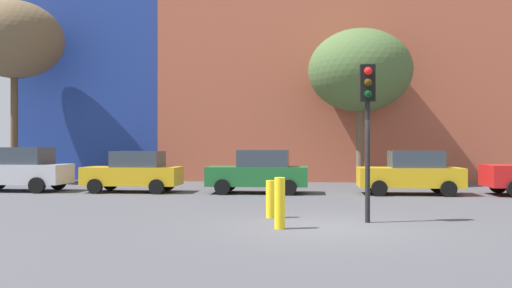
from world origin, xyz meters
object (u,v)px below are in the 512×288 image
at_px(traffic_light_island, 368,106).
at_px(bare_tree_1, 14,40).
at_px(parked_car_0, 18,169).
at_px(bollard_yellow_0, 280,203).
at_px(parked_car_2, 259,172).
at_px(parked_car_3, 411,173).
at_px(parked_car_1, 134,172).
at_px(bare_tree_0, 360,71).
at_px(bollard_yellow_1, 271,199).

relative_size(traffic_light_island, bare_tree_1, 0.42).
height_order(parked_car_0, bollard_yellow_0, parked_car_0).
distance_m(parked_car_2, parked_car_3, 5.84).
height_order(parked_car_1, parked_car_2, parked_car_2).
bearing_deg(bollard_yellow_0, traffic_light_island, 29.76).
distance_m(parked_car_1, bare_tree_0, 11.62).
relative_size(parked_car_0, bare_tree_1, 0.46).
relative_size(traffic_light_island, bollard_yellow_1, 3.96).
xyz_separation_m(parked_car_0, bollard_yellow_0, (11.19, -9.03, -0.32)).
bearing_deg(bare_tree_1, parked_car_3, -13.57).
height_order(parked_car_2, bare_tree_1, bare_tree_1).
relative_size(parked_car_1, parked_car_3, 0.98).
relative_size(parked_car_1, bare_tree_1, 0.42).
height_order(parked_car_2, bollard_yellow_0, parked_car_2).
height_order(traffic_light_island, bare_tree_1, bare_tree_1).
height_order(parked_car_3, bollard_yellow_1, parked_car_3).
xyz_separation_m(parked_car_0, parked_car_3, (15.76, 0.00, -0.06)).
relative_size(parked_car_3, traffic_light_island, 1.01).
bearing_deg(parked_car_2, bollard_yellow_1, 97.46).
bearing_deg(bollard_yellow_1, parked_car_2, 97.46).
height_order(parked_car_2, bare_tree_0, bare_tree_0).
bearing_deg(parked_car_0, parked_car_1, -180.00).
relative_size(parked_car_2, traffic_light_island, 1.02).
relative_size(bare_tree_1, bollard_yellow_0, 7.81).
bearing_deg(bollard_yellow_0, bare_tree_1, 135.83).
bearing_deg(bare_tree_0, traffic_light_island, -94.59).
distance_m(parked_car_2, bollard_yellow_1, 7.26).
distance_m(bare_tree_1, bollard_yellow_0, 20.43).
bearing_deg(bollard_yellow_1, traffic_light_island, -15.12).
xyz_separation_m(parked_car_1, bollard_yellow_0, (6.32, -9.03, -0.24)).
bearing_deg(bollard_yellow_1, bollard_yellow_0, -79.74).
bearing_deg(parked_car_0, bare_tree_0, -160.78).
bearing_deg(parked_car_1, parked_car_2, -180.00).
bearing_deg(bare_tree_1, bare_tree_0, 1.80).
height_order(parked_car_0, parked_car_2, parked_car_0).
bearing_deg(traffic_light_island, parked_car_3, 162.35).
height_order(bollard_yellow_0, bollard_yellow_1, bollard_yellow_0).
distance_m(bare_tree_1, bollard_yellow_1, 19.05).
distance_m(parked_car_0, bare_tree_0, 15.81).
bearing_deg(bollard_yellow_0, bare_tree_0, 77.50).
height_order(parked_car_1, parked_car_3, parked_car_3).
relative_size(parked_car_2, bare_tree_0, 0.53).
distance_m(traffic_light_island, bollard_yellow_1, 3.43).
bearing_deg(bare_tree_1, parked_car_0, -58.84).
bearing_deg(bollard_yellow_1, bare_tree_1, 139.33).
distance_m(parked_car_1, traffic_light_island, 11.67).
bearing_deg(traffic_light_island, bollard_yellow_1, -105.20).
bearing_deg(bare_tree_1, parked_car_2, -19.45).
relative_size(parked_car_1, bollard_yellow_0, 3.29).
bearing_deg(bare_tree_1, parked_car_1, -30.49).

